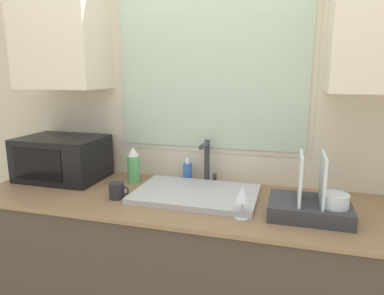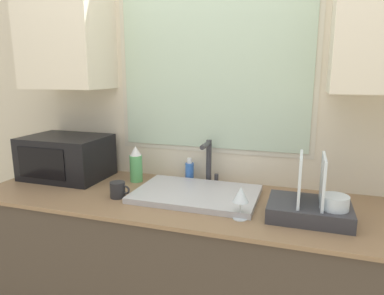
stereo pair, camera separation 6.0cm
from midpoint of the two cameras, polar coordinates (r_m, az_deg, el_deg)
name	(u,v)px [view 2 (the right image)]	position (r m, az deg, el deg)	size (l,w,h in m)	color
countertop	(194,279)	(2.02, 1.30, -21.08)	(2.37, 0.71, 0.94)	#42382D
wall_back	(212,103)	(2.01, 4.19, 7.38)	(6.00, 0.38, 2.60)	beige
sink_basin	(196,194)	(1.83, 1.59, -7.74)	(0.64, 0.43, 0.03)	#B2B2B7
faucet	(208,159)	(1.99, 3.58, -1.94)	(0.08, 0.16, 0.26)	#333338
microwave	(67,157)	(2.26, -19.47, -1.49)	(0.50, 0.36, 0.26)	black
dish_rack	(312,205)	(1.65, 20.30, -9.06)	(0.36, 0.27, 0.29)	#333338
spray_bottle	(136,165)	(2.08, -8.51, -2.83)	(0.08, 0.08, 0.22)	#59B266
soap_bottle	(190,171)	(2.07, 0.41, -3.97)	(0.05, 0.05, 0.14)	blue
mug_near_sink	(118,190)	(1.84, -11.33, -6.93)	(0.11, 0.08, 0.08)	#262628
wine_glass	(241,196)	(1.55, 9.22, -7.95)	(0.07, 0.07, 0.15)	silver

